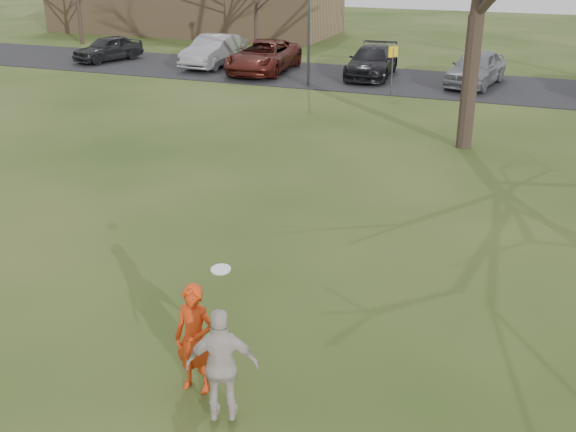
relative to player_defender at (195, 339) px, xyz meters
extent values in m
plane|color=#1E380F|center=(0.13, -0.44, -0.88)|extent=(120.00, 120.00, 0.00)
cube|color=black|center=(0.13, 24.56, -0.86)|extent=(62.00, 6.50, 0.04)
imported|color=red|center=(0.00, 0.00, 0.00)|extent=(0.65, 0.44, 1.76)
imported|color=black|center=(-18.35, 24.46, -0.16)|extent=(2.79, 4.28, 1.36)
imported|color=gray|center=(-12.14, 25.02, -0.04)|extent=(1.80, 4.90, 1.60)
imported|color=#501912|center=(-9.06, 24.41, -0.06)|extent=(2.84, 5.73, 1.56)
imported|color=black|center=(-3.65, 25.12, -0.12)|extent=(2.35, 5.11, 1.45)
imported|color=gray|center=(1.33, 24.79, -0.05)|extent=(2.66, 4.90, 1.58)
imported|color=beige|center=(0.73, -0.56, 0.08)|extent=(1.09, 0.75, 1.72)
cylinder|color=white|center=(0.64, -0.32, 1.43)|extent=(0.27, 0.27, 0.05)
cube|color=#8C6D4C|center=(-19.87, 37.56, 0.87)|extent=(20.00, 8.00, 3.50)
cylinder|color=#47474C|center=(-5.87, 22.06, 2.12)|extent=(0.12, 0.12, 6.00)
cylinder|color=#47474C|center=(-1.87, 21.56, 0.12)|extent=(0.06, 0.06, 2.00)
cube|color=yellow|center=(-1.87, 21.56, 0.97)|extent=(0.35, 0.35, 0.45)
camera|label=1|loc=(4.33, -7.56, 5.52)|focal=42.36mm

